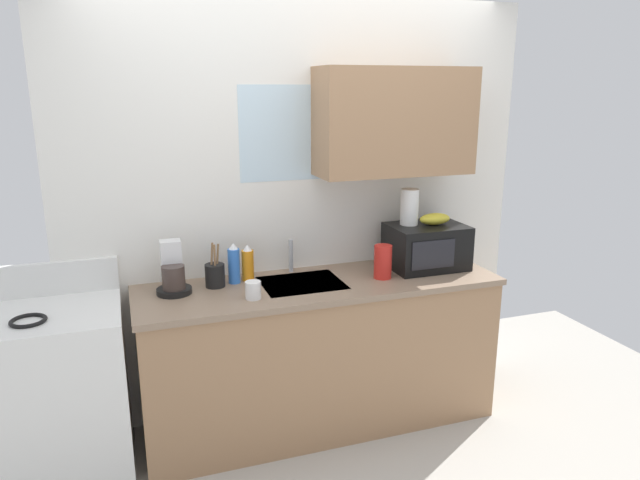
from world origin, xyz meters
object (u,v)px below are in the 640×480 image
banana_bunch (435,219)px  utensil_crock (215,275)px  dish_soap_bottle_orange (248,264)px  microwave (426,246)px  mug_white (253,290)px  cereal_canister (383,262)px  stove_range (67,391)px  dish_soap_bottle_blue (234,264)px  paper_towel_roll (409,207)px  coffee_maker (173,274)px

banana_bunch → utensil_crock: banana_bunch is taller
dish_soap_bottle_orange → microwave: bearing=-6.2°
mug_white → dish_soap_bottle_orange: bearing=82.6°
cereal_canister → mug_white: bearing=-173.5°
cereal_canister → mug_white: (-0.79, -0.09, -0.05)m
stove_range → dish_soap_bottle_blue: bearing=9.0°
stove_range → banana_bunch: (2.15, 0.05, 0.75)m
microwave → mug_white: bearing=-170.6°
utensil_crock → dish_soap_bottle_orange: bearing=13.5°
paper_towel_roll → dish_soap_bottle_blue: size_ratio=0.94×
mug_white → utensil_crock: 0.31m
banana_bunch → dish_soap_bottle_blue: (-1.23, 0.10, -0.19)m
dish_soap_bottle_blue → utensil_crock: size_ratio=0.92×
coffee_maker → utensil_crock: (0.23, 0.01, -0.04)m
microwave → cereal_canister: bearing=-163.8°
mug_white → utensil_crock: (-0.16, 0.26, 0.02)m
microwave → utensil_crock: microwave is taller
stove_range → coffee_maker: 0.80m
coffee_maker → mug_white: bearing=-32.6°
dish_soap_bottle_orange → cereal_canister: 0.79m
coffee_maker → dish_soap_bottle_orange: (0.43, 0.06, -0.00)m
microwave → dish_soap_bottle_blue: bearing=175.1°
dish_soap_bottle_orange → cereal_canister: (0.75, -0.22, -0.00)m
coffee_maker → dish_soap_bottle_orange: size_ratio=1.31×
coffee_maker → utensil_crock: size_ratio=1.10×
cereal_canister → utensil_crock: bearing=169.9°
stove_range → banana_bunch: size_ratio=5.40×
stove_range → cereal_canister: cereal_canister is taller
banana_bunch → paper_towel_roll: (-0.15, 0.05, 0.08)m
microwave → cereal_canister: size_ratio=2.33×
banana_bunch → coffee_maker: size_ratio=0.71×
dish_soap_bottle_orange → banana_bunch: bearing=-5.9°
mug_white → utensil_crock: size_ratio=0.37×
banana_bunch → cereal_canister: banana_bunch is taller
mug_white → banana_bunch: bearing=9.1°
paper_towel_roll → cereal_canister: 0.40m
mug_white → utensil_crock: bearing=121.4°
dish_soap_bottle_orange → dish_soap_bottle_blue: (-0.08, -0.02, 0.01)m
paper_towel_roll → cereal_canister: size_ratio=1.12×
banana_bunch → mug_white: banana_bunch is taller
coffee_maker → dish_soap_bottle_orange: bearing=7.9°
stove_range → paper_towel_roll: (2.00, 0.10, 0.82)m
stove_range → dish_soap_bottle_blue: 1.09m
paper_towel_roll → cereal_canister: paper_towel_roll is taller
utensil_crock → dish_soap_bottle_blue: bearing=14.9°
paper_towel_roll → dish_soap_bottle_orange: size_ratio=1.03×
dish_soap_bottle_orange → coffee_maker: bearing=-172.1°
stove_range → microwave: bearing=1.2°
dish_soap_bottle_orange → paper_towel_roll: bearing=-3.9°
paper_towel_roll → microwave: bearing=-27.4°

